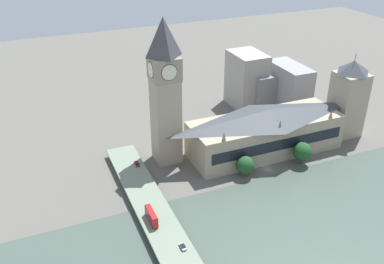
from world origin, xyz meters
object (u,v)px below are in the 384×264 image
object	(u,v)px
double_decker_bus_lead	(151,216)
car_southbound_mid	(183,247)
clock_tower	(165,89)
victoria_tower	(348,98)
parliament_hall	(265,131)
car_northbound_lead	(137,164)
road_bridge	(175,252)

from	to	relation	value
double_decker_bus_lead	car_southbound_mid	size ratio (longest dim) A/B	2.66
clock_tower	double_decker_bus_lead	bearing A→B (deg)	153.59
victoria_tower	double_decker_bus_lead	xyz separation A→B (m)	(-37.20, 129.77, -15.49)
clock_tower	double_decker_bus_lead	xyz separation A→B (m)	(-49.56, 24.61, -33.19)
parliament_hall	clock_tower	xyz separation A→B (m)	(12.42, 51.80, 27.71)
double_decker_bus_lead	car_northbound_lead	distance (m)	44.65
road_bridge	car_southbound_mid	xyz separation A→B (m)	(-0.10, -3.22, 1.48)
double_decker_bus_lead	car_southbound_mid	xyz separation A→B (m)	(-19.52, -6.09, -2.06)
victoria_tower	double_decker_bus_lead	bearing A→B (deg)	106.00
clock_tower	double_decker_bus_lead	distance (m)	64.52
double_decker_bus_lead	car_northbound_lead	size ratio (longest dim) A/B	2.30
car_southbound_mid	parliament_hall	bearing A→B (deg)	-51.14
victoria_tower	double_decker_bus_lead	world-z (taller)	victoria_tower
clock_tower	car_southbound_mid	xyz separation A→B (m)	(-69.08, 18.53, -35.24)
car_southbound_mid	victoria_tower	bearing A→B (deg)	-65.36
victoria_tower	double_decker_bus_lead	size ratio (longest dim) A/B	4.44
road_bridge	double_decker_bus_lead	distance (m)	19.95
road_bridge	car_southbound_mid	bearing A→B (deg)	-91.74
parliament_hall	car_northbound_lead	size ratio (longest dim) A/B	17.46
car_southbound_mid	clock_tower	bearing A→B (deg)	-15.01
double_decker_bus_lead	car_northbound_lead	world-z (taller)	double_decker_bus_lead
road_bridge	car_northbound_lead	world-z (taller)	car_northbound_lead
parliament_hall	double_decker_bus_lead	world-z (taller)	parliament_hall
clock_tower	car_northbound_lead	bearing A→B (deg)	106.83
car_northbound_lead	victoria_tower	bearing A→B (deg)	-93.21
parliament_hall	clock_tower	world-z (taller)	clock_tower
clock_tower	car_southbound_mid	bearing A→B (deg)	164.99
road_bridge	car_northbound_lead	bearing A→B (deg)	-3.36
road_bridge	clock_tower	bearing A→B (deg)	-17.50
car_southbound_mid	car_northbound_lead	bearing A→B (deg)	-0.46
victoria_tower	road_bridge	size ratio (longest dim) A/B	0.29
victoria_tower	car_southbound_mid	distance (m)	137.19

